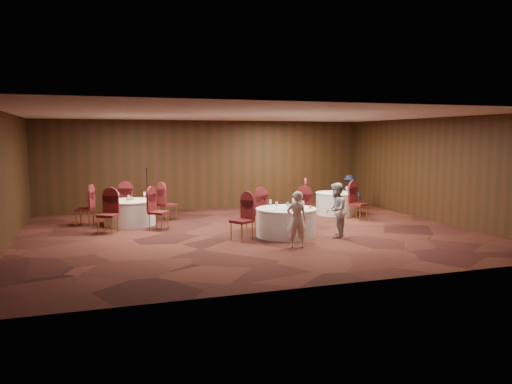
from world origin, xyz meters
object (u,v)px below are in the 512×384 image
object	(u,v)px
table_left	(130,213)
man_c	(350,192)
mic_stand	(147,202)
woman_a	(297,220)
woman_b	(336,210)
table_main	(286,222)
table_right	(336,203)

from	to	relation	value
table_left	man_c	distance (m)	7.77
mic_stand	woman_a	bearing A→B (deg)	-65.40
table_left	mic_stand	size ratio (longest dim) A/B	0.94
woman_b	table_left	bearing A→B (deg)	-90.07
table_main	mic_stand	xyz separation A→B (m)	(-3.08, 4.72, 0.09)
woman_a	woman_b	distance (m)	1.66
mic_stand	table_main	bearing A→B (deg)	-56.89
woman_a	woman_b	bearing A→B (deg)	-141.39
table_left	woman_a	size ratio (longest dim) A/B	1.11
table_main	woman_b	xyz separation A→B (m)	(1.16, -0.57, 0.34)
woman_a	mic_stand	bearing A→B (deg)	-55.84
mic_stand	man_c	world-z (taller)	mic_stand
woman_a	man_c	distance (m)	6.64
mic_stand	woman_a	distance (m)	6.70
table_left	man_c	xyz separation A→B (m)	(7.73, 0.72, 0.25)
man_c	woman_a	bearing A→B (deg)	-89.87
mic_stand	woman_b	bearing A→B (deg)	-51.26
table_main	table_left	distance (m)	4.83
table_left	mic_stand	distance (m)	1.85
table_main	woman_a	bearing A→B (deg)	-101.85
man_c	mic_stand	bearing A→B (deg)	-148.09
mic_stand	man_c	distance (m)	7.11
woman_a	man_c	world-z (taller)	woman_a
table_left	table_right	xyz separation A→B (m)	(6.79, -0.09, -0.00)
table_right	mic_stand	distance (m)	6.35
mic_stand	woman_b	world-z (taller)	mic_stand
table_left	woman_b	xyz separation A→B (m)	(4.94, -3.58, 0.34)
table_right	woman_a	bearing A→B (deg)	-127.59
table_main	man_c	xyz separation A→B (m)	(3.96, 3.73, 0.25)
woman_a	man_c	size ratio (longest dim) A/B	1.08
man_c	woman_b	bearing A→B (deg)	-83.15
table_right	woman_b	distance (m)	3.96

